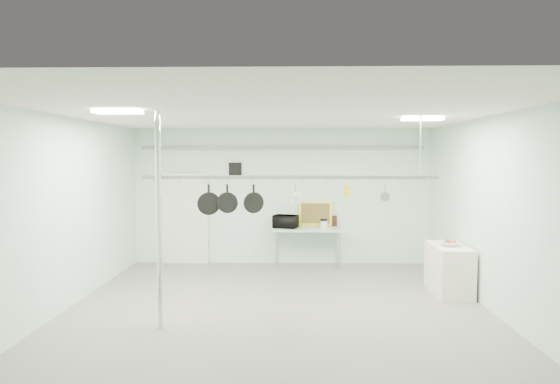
{
  "coord_description": "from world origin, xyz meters",
  "views": [
    {
      "loc": [
        0.24,
        -7.78,
        2.52
      ],
      "look_at": [
        0.03,
        1.0,
        1.91
      ],
      "focal_mm": 32.0,
      "sensor_mm": 36.0,
      "label": 1
    }
  ],
  "objects_px": {
    "prep_table": "(307,231)",
    "coffee_canister": "(324,225)",
    "microwave": "(286,221)",
    "fruit_bowl": "(450,244)",
    "skillet_left": "(209,200)",
    "chrome_pole": "(159,221)",
    "skillet_right": "(254,199)",
    "side_cabinet": "(449,269)",
    "pot_rack": "(290,175)",
    "skillet_mid": "(227,198)"
  },
  "relations": [
    {
      "from": "side_cabinet",
      "to": "pot_rack",
      "type": "relative_size",
      "value": 0.25
    },
    {
      "from": "microwave",
      "to": "skillet_mid",
      "type": "relative_size",
      "value": 1.15
    },
    {
      "from": "skillet_left",
      "to": "pot_rack",
      "type": "bearing_deg",
      "value": -16.07
    },
    {
      "from": "fruit_bowl",
      "to": "skillet_right",
      "type": "relative_size",
      "value": 0.77
    },
    {
      "from": "fruit_bowl",
      "to": "skillet_left",
      "type": "height_order",
      "value": "skillet_left"
    },
    {
      "from": "fruit_bowl",
      "to": "skillet_mid",
      "type": "height_order",
      "value": "skillet_mid"
    },
    {
      "from": "prep_table",
      "to": "coffee_canister",
      "type": "bearing_deg",
      "value": -15.38
    },
    {
      "from": "prep_table",
      "to": "microwave",
      "type": "distance_m",
      "value": 0.55
    },
    {
      "from": "side_cabinet",
      "to": "skillet_right",
      "type": "height_order",
      "value": "skillet_right"
    },
    {
      "from": "pot_rack",
      "to": "microwave",
      "type": "xyz_separation_m",
      "value": [
        -0.1,
        3.3,
        -1.18
      ]
    },
    {
      "from": "chrome_pole",
      "to": "prep_table",
      "type": "distance_m",
      "value": 4.85
    },
    {
      "from": "pot_rack",
      "to": "skillet_mid",
      "type": "distance_m",
      "value": 1.08
    },
    {
      "from": "coffee_canister",
      "to": "skillet_mid",
      "type": "height_order",
      "value": "skillet_mid"
    },
    {
      "from": "prep_table",
      "to": "side_cabinet",
      "type": "distance_m",
      "value": 3.39
    },
    {
      "from": "side_cabinet",
      "to": "skillet_right",
      "type": "relative_size",
      "value": 2.57
    },
    {
      "from": "chrome_pole",
      "to": "skillet_right",
      "type": "height_order",
      "value": "chrome_pole"
    },
    {
      "from": "pot_rack",
      "to": "coffee_canister",
      "type": "bearing_deg",
      "value": 76.52
    },
    {
      "from": "prep_table",
      "to": "coffee_canister",
      "type": "distance_m",
      "value": 0.41
    },
    {
      "from": "pot_rack",
      "to": "skillet_mid",
      "type": "relative_size",
      "value": 10.37
    },
    {
      "from": "microwave",
      "to": "skillet_mid",
      "type": "xyz_separation_m",
      "value": [
        -0.91,
        -3.3,
        0.8
      ]
    },
    {
      "from": "chrome_pole",
      "to": "skillet_left",
      "type": "relative_size",
      "value": 6.26
    },
    {
      "from": "microwave",
      "to": "fruit_bowl",
      "type": "xyz_separation_m",
      "value": [
        3.03,
        -2.27,
        -0.11
      ]
    },
    {
      "from": "microwave",
      "to": "skillet_left",
      "type": "height_order",
      "value": "skillet_left"
    },
    {
      "from": "coffee_canister",
      "to": "skillet_right",
      "type": "distance_m",
      "value": 3.58
    },
    {
      "from": "pot_rack",
      "to": "skillet_right",
      "type": "distance_m",
      "value": 0.7
    },
    {
      "from": "skillet_mid",
      "to": "skillet_left",
      "type": "bearing_deg",
      "value": -177.62
    },
    {
      "from": "chrome_pole",
      "to": "microwave",
      "type": "xyz_separation_m",
      "value": [
        1.8,
        4.2,
        -0.55
      ]
    },
    {
      "from": "prep_table",
      "to": "microwave",
      "type": "xyz_separation_m",
      "value": [
        -0.5,
        0.0,
        0.22
      ]
    },
    {
      "from": "fruit_bowl",
      "to": "skillet_mid",
      "type": "distance_m",
      "value": 4.18
    },
    {
      "from": "pot_rack",
      "to": "fruit_bowl",
      "type": "distance_m",
      "value": 3.36
    },
    {
      "from": "chrome_pole",
      "to": "side_cabinet",
      "type": "distance_m",
      "value": 5.37
    },
    {
      "from": "prep_table",
      "to": "coffee_canister",
      "type": "relative_size",
      "value": 8.87
    },
    {
      "from": "pot_rack",
      "to": "fruit_bowl",
      "type": "xyz_separation_m",
      "value": [
        2.93,
        1.03,
        -1.29
      ]
    },
    {
      "from": "microwave",
      "to": "skillet_left",
      "type": "distance_m",
      "value": 3.6
    },
    {
      "from": "pot_rack",
      "to": "microwave",
      "type": "height_order",
      "value": "pot_rack"
    },
    {
      "from": "coffee_canister",
      "to": "fruit_bowl",
      "type": "distance_m",
      "value": 3.06
    },
    {
      "from": "coffee_canister",
      "to": "prep_table",
      "type": "bearing_deg",
      "value": 164.62
    },
    {
      "from": "pot_rack",
      "to": "skillet_mid",
      "type": "height_order",
      "value": "pot_rack"
    },
    {
      "from": "chrome_pole",
      "to": "skillet_right",
      "type": "bearing_deg",
      "value": 34.37
    },
    {
      "from": "fruit_bowl",
      "to": "skillet_mid",
      "type": "bearing_deg",
      "value": -165.33
    },
    {
      "from": "microwave",
      "to": "prep_table",
      "type": "bearing_deg",
      "value": -160.91
    },
    {
      "from": "chrome_pole",
      "to": "skillet_mid",
      "type": "bearing_deg",
      "value": 45.47
    },
    {
      "from": "pot_rack",
      "to": "skillet_right",
      "type": "bearing_deg",
      "value": 180.0
    },
    {
      "from": "pot_rack",
      "to": "skillet_mid",
      "type": "bearing_deg",
      "value": 180.0
    },
    {
      "from": "chrome_pole",
      "to": "fruit_bowl",
      "type": "bearing_deg",
      "value": 21.81
    },
    {
      "from": "pot_rack",
      "to": "microwave",
      "type": "bearing_deg",
      "value": 91.78
    },
    {
      "from": "skillet_left",
      "to": "chrome_pole",
      "type": "bearing_deg",
      "value": -138.9
    },
    {
      "from": "side_cabinet",
      "to": "coffee_canister",
      "type": "relative_size",
      "value": 6.65
    },
    {
      "from": "chrome_pole",
      "to": "microwave",
      "type": "height_order",
      "value": "chrome_pole"
    },
    {
      "from": "chrome_pole",
      "to": "skillet_left",
      "type": "xyz_separation_m",
      "value": [
        0.58,
        0.9,
        0.23
      ]
    }
  ]
}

